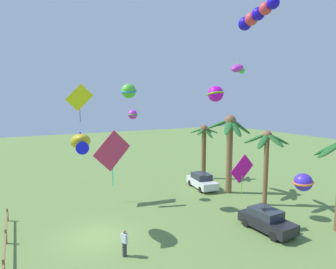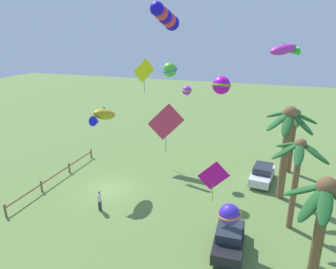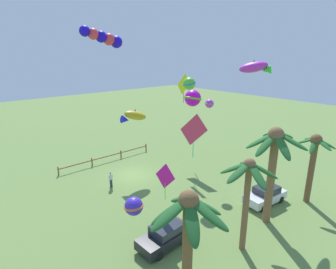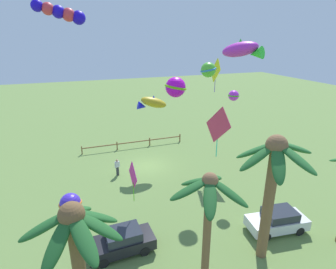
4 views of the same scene
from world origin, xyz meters
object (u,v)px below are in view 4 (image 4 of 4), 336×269
Objects in this scene: palm_tree_2 at (273,171)px; kite_fish_6 at (242,50)px; spectator_0 at (117,167)px; kite_diamond_1 at (216,71)px; kite_ball_7 at (70,203)px; kite_diamond_0 at (133,176)px; kite_ball_9 at (234,96)px; parked_car_1 at (277,220)px; palm_tree_0 at (208,203)px; parked_car_0 at (122,241)px; kite_fish_4 at (152,103)px; kite_diamond_2 at (218,126)px; palm_tree_1 at (76,242)px; kite_ball_5 at (208,70)px; kite_ball_8 at (176,87)px; kite_tube_3 at (61,13)px.

kite_fish_6 is at bearing -26.04° from palm_tree_2.
spectator_0 is 12.94m from kite_diamond_1.
kite_diamond_1 is 2.55× the size of kite_ball_7.
kite_ball_9 reaches higher than kite_diamond_0.
parked_car_1 is 10.00m from kite_diamond_0.
parked_car_0 is (3.59, -3.60, -4.09)m from palm_tree_0.
kite_fish_6 is at bearing 91.83° from kite_fish_4.
parked_car_0 is 1.23× the size of kite_diamond_1.
spectator_0 is 0.56× the size of kite_diamond_0.
palm_tree_0 is 2.10× the size of kite_fish_4.
kite_fish_4 is (6.00, -1.16, -2.87)m from kite_diamond_1.
kite_ball_9 reaches higher than kite_fish_4.
kite_ball_7 is (2.52, 0.17, 3.31)m from parked_car_0.
kite_diamond_2 is (-0.48, -9.16, 3.75)m from parked_car_1.
spectator_0 is 0.74× the size of kite_fish_6.
palm_tree_2 reaches higher than palm_tree_1.
kite_ball_9 is at bearing 151.68° from kite_ball_5.
kite_diamond_2 reaches higher than kite_diamond_0.
spectator_0 is at bearing -69.92° from kite_fish_6.
kite_ball_8 is (1.82, -3.67, -2.21)m from kite_fish_6.
kite_ball_7 is at bearing 31.25° from kite_ball_5.
kite_tube_3 reaches higher than kite_ball_8.
parked_car_1 is 1.89× the size of kite_fish_6.
kite_ball_7 is (8.28, -1.93, -7.56)m from kite_fish_6.
palm_tree_0 is at bearing 134.93° from parked_car_0.
kite_fish_4 is at bearing -116.13° from palm_tree_1.
kite_diamond_1 is 11.28m from kite_ball_8.
kite_ball_7 is (3.65, 1.49, -0.17)m from kite_diamond_0.
parked_car_1 is at bearing -147.40° from palm_tree_2.
palm_tree_1 reaches higher than spectator_0.
kite_diamond_2 is 3.88× the size of kite_ball_9.
spectator_0 reaches higher than parked_car_1.
parked_car_1 is 1.27× the size of kite_diamond_1.
kite_ball_5 is at bearing -108.77° from kite_fish_6.
kite_diamond_0 is 14.31m from kite_diamond_1.
palm_tree_2 is at bearing 158.41° from parked_car_0.
kite_ball_7 is (10.21, -2.87, -1.46)m from palm_tree_2.
kite_diamond_1 reaches higher than palm_tree_1.
kite_diamond_1 is 1.49× the size of kite_fish_6.
palm_tree_1 is 3.79× the size of kite_ball_5.
kite_tube_3 is 10.00m from kite_ball_7.
kite_ball_5 is (-3.41, 4.58, 3.43)m from kite_fish_4.
palm_tree_0 is at bearing 83.30° from kite_fish_4.
spectator_0 is (6.26, -12.79, -4.71)m from palm_tree_2.
kite_diamond_0 is 0.93× the size of kite_fish_4.
kite_diamond_0 is (0.31, 8.42, 3.42)m from spectator_0.
kite_diamond_0 is 0.57× the size of kite_diamond_2.
kite_ball_7 is at bearing 23.88° from kite_ball_9.
kite_ball_5 reaches higher than spectator_0.
kite_diamond_0 reaches higher than kite_ball_7.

